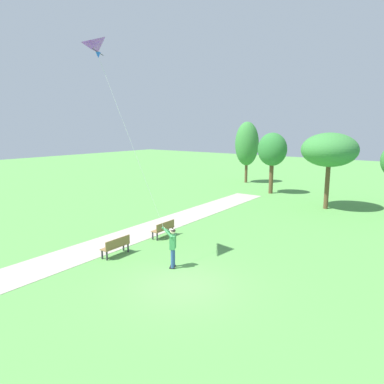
{
  "coord_description": "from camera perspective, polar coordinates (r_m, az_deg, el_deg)",
  "views": [
    {
      "loc": [
        8.06,
        -9.86,
        5.99
      ],
      "look_at": [
        -0.69,
        1.55,
        3.34
      ],
      "focal_mm": 33.06,
      "sensor_mm": 36.0,
      "label": 1
    }
  ],
  "objects": [
    {
      "name": "tree_treeline_left",
      "position": [
        32.75,
        12.82,
        6.63
      ],
      "size": [
        2.68,
        2.18,
        5.5
      ],
      "color": "brown",
      "rests_on": "ground"
    },
    {
      "name": "ground_plane",
      "position": [
        14.07,
        -1.67,
        -14.74
      ],
      "size": [
        120.0,
        120.0,
        0.0
      ],
      "primitive_type": "plane",
      "color": "#569947"
    },
    {
      "name": "park_bench_near_walkway",
      "position": [
        17.17,
        -12.12,
        -8.4
      ],
      "size": [
        0.5,
        1.52,
        0.88
      ],
      "color": "olive",
      "rests_on": "ground"
    },
    {
      "name": "walkway_path",
      "position": [
        19.46,
        -12.18,
        -7.7
      ],
      "size": [
        3.69,
        32.07,
        0.02
      ],
      "primitive_type": "cube",
      "rotation": [
        0.0,
        0.0,
        0.04
      ],
      "color": "#ADA393",
      "rests_on": "ground"
    },
    {
      "name": "tree_lakeside_near",
      "position": [
        27.59,
        21.3,
        6.32
      ],
      "size": [
        3.99,
        4.07,
        5.6
      ],
      "color": "brown",
      "rests_on": "ground"
    },
    {
      "name": "tree_behind_path",
      "position": [
        38.83,
        8.85,
        7.68
      ],
      "size": [
        2.55,
        2.41,
        6.56
      ],
      "color": "brown",
      "rests_on": "ground"
    },
    {
      "name": "flying_kite",
      "position": [
        15.5,
        -13.83,
        21.38
      ],
      "size": [
        2.64,
        1.87,
        7.6
      ],
      "color": "purple"
    },
    {
      "name": "park_bench_far_walkway",
      "position": [
        19.58,
        -4.57,
        -5.83
      ],
      "size": [
        0.5,
        1.52,
        0.88
      ],
      "color": "olive",
      "rests_on": "ground"
    },
    {
      "name": "person_kite_flyer",
      "position": [
        15.28,
        -3.19,
        -8.44
      ],
      "size": [
        0.62,
        0.52,
        1.83
      ],
      "color": "#232328",
      "rests_on": "ground"
    }
  ]
}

